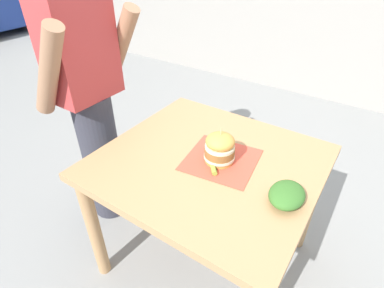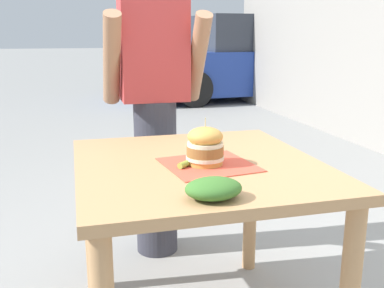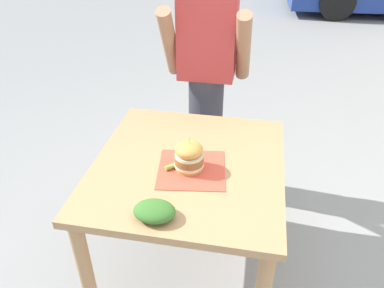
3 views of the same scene
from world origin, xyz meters
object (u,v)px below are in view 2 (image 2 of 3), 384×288
object	(u,v)px
pickle_spear	(185,164)
side_salad	(214,188)
diner_across_table	(155,103)
parked_car_near_curb	(245,61)
patio_table	(198,191)
sandwich	(205,146)

from	to	relation	value
pickle_spear	side_salad	size ratio (longest dim) A/B	0.39
diner_across_table	parked_car_near_curb	distance (m)	6.69
patio_table	parked_car_near_curb	xyz separation A→B (m)	(2.88, 6.82, 0.08)
side_salad	parked_car_near_curb	distance (m)	7.80
diner_across_table	parked_car_near_curb	bearing A→B (deg)	64.22
side_salad	sandwich	bearing A→B (deg)	77.59
patio_table	pickle_spear	size ratio (longest dim) A/B	14.61
side_salad	diner_across_table	distance (m)	1.20
sandwich	pickle_spear	xyz separation A→B (m)	(-0.08, -0.02, -0.06)
sandwich	diner_across_table	distance (m)	0.84
patio_table	parked_car_near_curb	bearing A→B (deg)	67.10
pickle_spear	sandwich	bearing A→B (deg)	12.17
parked_car_near_curb	side_salad	bearing A→B (deg)	-112.19
diner_across_table	parked_car_near_curb	xyz separation A→B (m)	(2.91, 6.03, -0.16)
sandwich	pickle_spear	distance (m)	0.11
patio_table	diner_across_table	distance (m)	0.83
diner_across_table	sandwich	bearing A→B (deg)	-87.00
patio_table	sandwich	xyz separation A→B (m)	(0.01, -0.05, 0.20)
pickle_spear	side_salad	world-z (taller)	side_salad
diner_across_table	pickle_spear	bearing A→B (deg)	-92.66
side_salad	parked_car_near_curb	world-z (taller)	parked_car_near_curb
patio_table	pickle_spear	distance (m)	0.17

